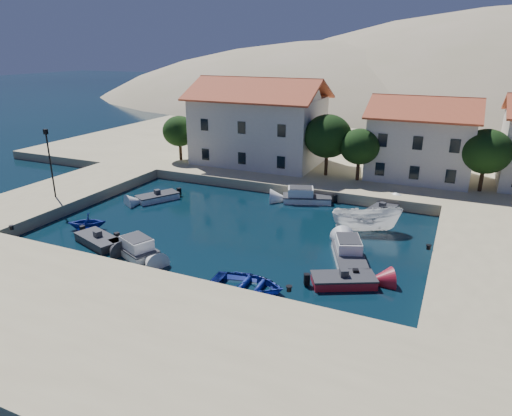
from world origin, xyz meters
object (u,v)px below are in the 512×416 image
at_px(lamppost, 49,157).
at_px(cabin_cruiser_south, 133,247).
at_px(cabin_cruiser_east, 349,255).
at_px(building_left, 259,120).
at_px(boat_east, 366,231).
at_px(building_mid, 422,137).
at_px(rowboat_south, 248,289).

bearing_deg(lamppost, cabin_cruiser_south, -21.66).
xyz_separation_m(lamppost, cabin_cruiser_east, (27.25, 0.02, -4.28)).
distance_m(building_left, boat_east, 21.87).
bearing_deg(building_left, building_mid, 3.18).
xyz_separation_m(rowboat_south, cabin_cruiser_east, (4.75, 6.32, 0.48)).
bearing_deg(building_mid, building_left, -176.82).
height_order(building_left, cabin_cruiser_south, building_left).
bearing_deg(boat_east, cabin_cruiser_east, 158.95).
distance_m(lamppost, boat_east, 28.27).
relative_size(building_mid, boat_east, 1.89).
bearing_deg(boat_east, building_left, 26.89).
height_order(building_left, rowboat_south, building_left).
bearing_deg(building_mid, boat_east, -98.66).
distance_m(building_left, lamppost, 23.10).
height_order(building_left, boat_east, building_left).
bearing_deg(cabin_cruiser_east, cabin_cruiser_south, 88.17).
bearing_deg(boat_east, rowboat_south, 137.61).
distance_m(building_mid, lamppost, 36.21).
height_order(building_left, building_mid, building_left).
height_order(cabin_cruiser_south, rowboat_south, cabin_cruiser_south).
relative_size(cabin_cruiser_south, boat_east, 0.85).
height_order(building_mid, rowboat_south, building_mid).
bearing_deg(cabin_cruiser_south, rowboat_south, 16.56).
distance_m(lamppost, cabin_cruiser_east, 27.59).
bearing_deg(rowboat_south, building_mid, -17.54).
bearing_deg(lamppost, cabin_cruiser_east, 0.05).
relative_size(rowboat_south, boat_east, 0.82).
relative_size(building_left, cabin_cruiser_south, 3.09).
xyz_separation_m(rowboat_south, boat_east, (4.72, 12.30, 0.00)).
height_order(building_mid, cabin_cruiser_south, building_mid).
relative_size(building_left, lamppost, 2.36).
height_order(lamppost, cabin_cruiser_south, lamppost).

